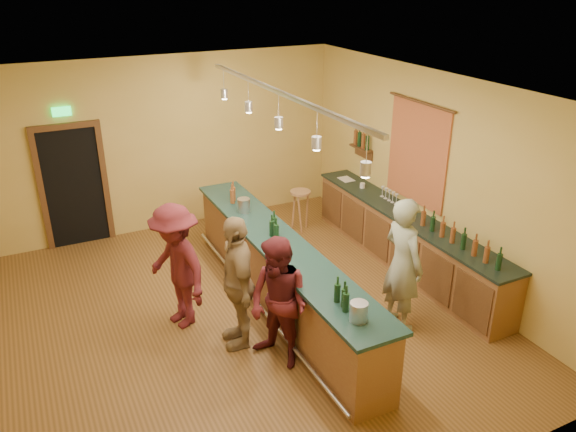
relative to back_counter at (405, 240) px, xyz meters
name	(u,v)px	position (x,y,z in m)	size (l,w,h in m)	color
floor	(241,316)	(-2.97, -0.18, -0.49)	(7.00, 7.00, 0.00)	brown
ceiling	(232,91)	(-2.97, -0.18, 2.71)	(6.50, 7.00, 0.02)	silver
wall_back	(167,145)	(-2.97, 3.32, 1.11)	(6.50, 0.02, 3.20)	#BB9D46
wall_front	(397,371)	(-2.97, -3.68, 1.11)	(6.50, 0.02, 3.20)	#BB9D46
wall_right	(433,176)	(0.28, -0.18, 1.11)	(0.02, 7.00, 3.20)	#BB9D46
doorway	(73,184)	(-4.67, 3.30, 0.64)	(1.15, 0.09, 2.48)	black
tapestry	(417,154)	(0.26, 0.22, 1.36)	(0.03, 1.40, 1.60)	maroon
bottle_shelf	(362,142)	(0.20, 1.72, 1.18)	(0.17, 0.55, 0.54)	#452714
back_counter	(405,240)	(0.00, 0.00, 0.00)	(0.60, 4.55, 1.27)	brown
tasting_bar	(280,270)	(-2.36, -0.18, 0.12)	(0.73, 5.10, 1.38)	brown
pendant_track	(279,104)	(-2.36, -0.18, 2.50)	(0.11, 4.60, 0.50)	silver
bartender	(403,264)	(-1.08, -1.32, 0.46)	(0.69, 0.45, 1.89)	gray
customer_a	(279,303)	(-2.91, -1.32, 0.36)	(0.82, 0.64, 1.70)	#59191E
customer_b	(237,282)	(-3.20, -0.71, 0.42)	(1.06, 0.44, 1.82)	#997A51
customer_c	(177,266)	(-3.78, 0.05, 0.41)	(1.15, 0.66, 1.78)	#59191E
bar_stool	(300,198)	(-0.89, 2.02, 0.16)	(0.38, 0.38, 0.79)	#9D6F46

